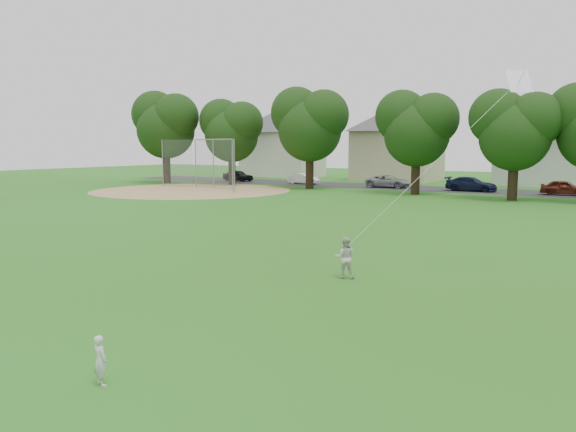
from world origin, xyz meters
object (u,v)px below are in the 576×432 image
Objects in this scene: toddler at (100,360)px; kite at (432,164)px; baseball_backstop at (209,164)px; older_boy at (345,258)px.

kite is at bearing -89.38° from toddler.
older_boy is at bearing -42.63° from baseball_backstop.
older_boy is 0.17× the size of kite.
toddler is 0.08× the size of baseball_backstop.
baseball_backstop is at bearing -40.71° from toddler.
toddler is at bearing -100.15° from kite.
toddler is 0.12× the size of kite.
older_boy is 37.08m from baseball_backstop.
older_boy is (-0.09, 9.27, 0.20)m from toddler.
older_boy is 0.12× the size of baseball_backstop.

